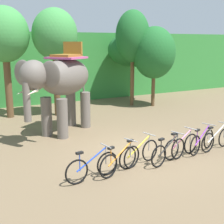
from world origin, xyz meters
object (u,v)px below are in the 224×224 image
Objects in this scene: bike_orange at (120,161)px; bike_purple at (202,141)px; bike_white at (216,139)px; bike_pink at (181,146)px; bike_black at (169,151)px; tree_far_left at (133,37)px; bike_yellow at (139,153)px; tree_left at (133,50)px; tree_center_right at (154,53)px; elephant at (61,81)px; tree_center_left at (55,35)px; tree_far_right at (5,36)px; bike_blue at (92,167)px.

bike_orange is 3.40m from bike_purple.
bike_white is at bearing 2.30° from bike_orange.
bike_pink is (2.44, 0.19, 0.00)m from bike_orange.
bike_black and bike_white have the same top height.
bike_white is at bearing 5.38° from bike_black.
tree_far_left is 9.18m from bike_purple.
bike_yellow and bike_purple have the same top height.
tree_far_left reaches higher than tree_left.
bike_orange is at bearing -130.72° from tree_center_right.
elephant is 6.40m from bike_white.
bike_yellow is at bearing -89.12° from tree_center_left.
bike_yellow and bike_white have the same top height.
tree_far_right is 1.01× the size of tree_center_left.
tree_far_left is 9.11m from bike_white.
bike_black is 2.31m from bike_white.
tree_far_left is (4.81, 0.42, -0.02)m from tree_center_left.
bike_black is at bearing -115.51° from tree_left.
bike_orange is 0.99× the size of bike_black.
bike_pink is (1.74, -7.75, -3.70)m from tree_center_left.
tree_far_left is 9.47m from bike_pink.
tree_far_left is 10.66m from bike_orange.
bike_white is at bearing -56.47° from tree_far_right.
tree_center_right reaches higher than elephant.
bike_pink is (0.72, 0.24, 0.00)m from bike_black.
tree_left reaches higher than bike_black.
bike_blue is (-7.43, -7.60, -2.76)m from tree_center_right.
bike_yellow is at bearing 9.58° from bike_blue.
tree_center_left is 0.97× the size of tree_far_left.
tree_far_left is 1.69m from tree_left.
elephant is at bearing 111.60° from bike_black.
bike_white is (3.20, -0.10, 0.00)m from bike_yellow.
elephant is at bearing 91.85° from bike_orange.
bike_pink is at bearing 4.40° from bike_orange.
tree_far_right is 1.39× the size of elephant.
bike_white is (5.61, -8.47, -3.69)m from tree_far_right.
tree_far_left is at bearing 79.69° from bike_white.
tree_far_left is 3.36× the size of bike_black.
bike_purple is at bearing -113.01° from tree_center_right.
tree_far_right reaches higher than bike_blue.
tree_left is 12.40m from bike_blue.
tree_far_right is at bearing 123.53° from bike_white.
tree_far_left reaches higher than bike_white.
tree_far_right is at bearing 100.48° from bike_orange.
tree_center_right reaches higher than bike_orange.
tree_center_left is at bearing -16.84° from tree_far_right.
bike_blue is (-0.76, -4.70, -1.82)m from elephant.
bike_orange is at bearing -95.03° from tree_center_left.
bike_blue is at bearing -127.43° from tree_far_left.
tree_far_right reaches higher than bike_white.
tree_far_left is (7.10, -0.28, -0.00)m from tree_far_right.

